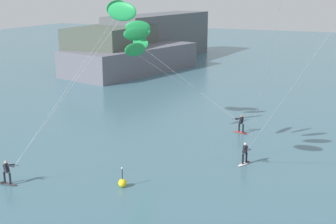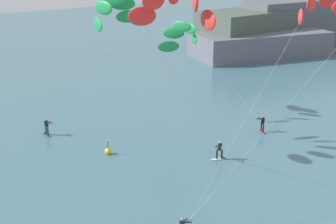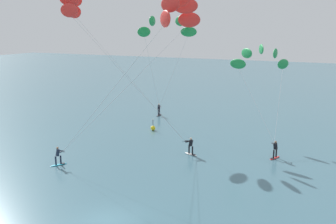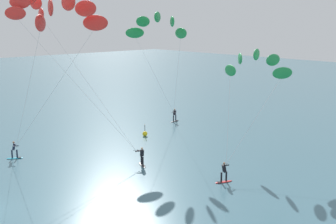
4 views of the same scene
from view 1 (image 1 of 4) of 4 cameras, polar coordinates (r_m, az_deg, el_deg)
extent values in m
ellipsoid|color=red|center=(41.98, 9.10, -2.53)|extent=(0.90, 1.52, 0.08)
cube|color=black|center=(41.73, 9.56, -2.59)|extent=(0.37, 0.37, 0.02)
cylinder|color=black|center=(41.98, 8.89, -1.91)|extent=(0.14, 0.14, 0.78)
cylinder|color=black|center=(41.73, 9.37, -2.03)|extent=(0.14, 0.14, 0.78)
cube|color=black|center=(41.66, 9.16, -1.06)|extent=(0.40, 0.41, 0.63)
sphere|color=#9E7051|center=(41.55, 9.19, -0.51)|extent=(0.20, 0.20, 0.20)
cylinder|color=black|center=(41.55, 8.42, -0.86)|extent=(0.23, 0.52, 0.03)
cylinder|color=black|center=(41.47, 8.82, -0.87)|extent=(0.48, 0.50, 0.15)
cylinder|color=black|center=(41.68, 8.78, -0.78)|extent=(0.09, 0.60, 0.15)
ellipsoid|color=#1E9347|center=(42.65, -3.45, 8.63)|extent=(1.15, 2.13, 1.10)
ellipsoid|color=#1E9347|center=(41.62, -3.59, 10.10)|extent=(0.34, 2.18, 1.10)
ellipsoid|color=#1E9347|center=(40.02, -3.81, 10.56)|extent=(1.11, 2.14, 1.10)
ellipsoid|color=#1E9347|center=(38.49, -4.03, 9.70)|extent=(1.75, 1.78, 1.10)
ellipsoid|color=#1E9347|center=(37.70, -4.13, 7.79)|extent=(2.13, 1.15, 1.10)
cylinder|color=#B2B2B7|center=(41.76, 2.44, 3.77)|extent=(0.95, 9.02, 6.24)
cylinder|color=#B2B2B7|center=(39.31, 2.48, 3.06)|extent=(5.60, 7.15, 6.24)
ellipsoid|color=white|center=(34.62, 9.53, -6.39)|extent=(1.53, 0.89, 0.08)
cube|color=black|center=(34.91, 9.94, -6.13)|extent=(0.37, 0.37, 0.02)
cylinder|color=black|center=(34.29, 9.35, -5.82)|extent=(0.14, 0.14, 0.78)
cylinder|color=black|center=(34.63, 9.78, -5.63)|extent=(0.14, 0.14, 0.78)
cube|color=black|center=(34.23, 9.62, -4.64)|extent=(0.41, 0.40, 0.63)
sphere|color=beige|center=(34.09, 9.65, -3.98)|extent=(0.20, 0.20, 0.20)
cylinder|color=black|center=(33.69, 9.91, -4.71)|extent=(0.48, 0.32, 0.03)
cylinder|color=black|center=(33.96, 9.95, -4.50)|extent=(0.43, 0.54, 0.15)
cylinder|color=black|center=(33.89, 9.59, -4.52)|extent=(0.61, 0.20, 0.15)
cylinder|color=#B2B2B7|center=(27.36, 11.68, 3.23)|extent=(9.37, 3.59, 11.60)
cylinder|color=#B2B2B7|center=(28.10, 15.47, 3.30)|extent=(7.26, 6.92, 11.60)
ellipsoid|color=#333338|center=(32.56, -19.40, -8.48)|extent=(0.48, 1.52, 0.08)
cube|color=black|center=(32.79, -19.98, -8.27)|extent=(0.31, 0.30, 0.02)
cylinder|color=black|center=(32.27, -19.16, -7.84)|extent=(0.14, 0.14, 0.78)
cylinder|color=black|center=(32.53, -19.77, -7.71)|extent=(0.14, 0.14, 0.78)
cube|color=black|center=(32.15, -19.57, -6.64)|extent=(0.33, 0.34, 0.63)
sphere|color=tan|center=(32.00, -19.64, -5.94)|extent=(0.20, 0.20, 0.20)
cylinder|color=black|center=(31.99, -18.63, -6.37)|extent=(0.32, 0.48, 0.03)
cylinder|color=black|center=(32.13, -19.08, -6.26)|extent=(0.54, 0.42, 0.15)
cylinder|color=black|center=(31.93, -19.15, -6.40)|extent=(0.20, 0.61, 0.15)
ellipsoid|color=#1E9347|center=(27.00, -5.81, 12.40)|extent=(0.78, 2.19, 1.10)
ellipsoid|color=#1E9347|center=(31.99, -6.33, 12.77)|extent=(2.19, 0.78, 1.10)
cylinder|color=#B2B2B7|center=(28.96, -12.80, 1.94)|extent=(1.79, 7.42, 9.75)
cylinder|color=#B2B2B7|center=(31.39, -12.52, 2.95)|extent=(6.00, 4.73, 9.75)
sphere|color=yellow|center=(30.44, -5.71, -8.83)|extent=(0.56, 0.56, 0.56)
cylinder|color=#262628|center=(30.19, -5.75, -7.73)|extent=(0.06, 0.06, 0.70)
sphere|color=#F2F2CC|center=(30.04, -5.77, -7.01)|extent=(0.12, 0.12, 0.12)
cube|color=slate|center=(72.98, -4.63, 6.61)|extent=(23.87, 15.03, 3.99)
cube|color=#565B60|center=(86.74, -0.99, 9.42)|extent=(28.42, 9.49, 8.34)
cube|color=#4C564C|center=(78.35, -5.22, 8.31)|extent=(25.67, 9.51, 7.08)
cube|color=#565B60|center=(86.07, -1.64, 7.67)|extent=(14.66, 10.11, 3.27)
camera|label=2|loc=(20.74, 94.79, 11.07)|focal=49.03mm
camera|label=3|loc=(50.72, 54.29, 8.23)|focal=41.29mm
camera|label=4|loc=(60.23, 38.54, 11.79)|focal=44.13mm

